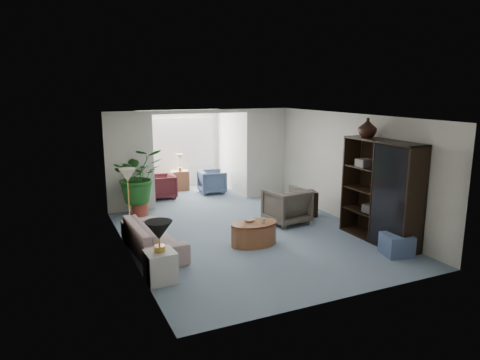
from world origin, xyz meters
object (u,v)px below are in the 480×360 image
table_lamp (159,231)px  wingback_chair (287,206)px  sofa (153,237)px  end_table (160,267)px  ottoman (397,245)px  floor_lamp (128,175)px  sunroom_chair_blue (212,182)px  framed_picture (354,150)px  side_table_dark (305,204)px  coffee_cup (263,221)px  sunroom_table (180,180)px  coffee_table (254,233)px  entertainment_cabinet (381,192)px  cabinet_urn (367,128)px  plant_pot (140,209)px  coffee_bowl (249,220)px  sunroom_chair_maroon (162,186)px

table_lamp → wingback_chair: 3.91m
sofa → end_table: sofa is taller
sofa → ottoman: size_ratio=3.99×
floor_lamp → sunroom_chair_blue: floor_lamp is taller
framed_picture → sofa: bearing=178.3°
side_table_dark → coffee_cup: bearing=-144.0°
wingback_chair → ottoman: wingback_chair is taller
table_lamp → sunroom_table: table_lamp is taller
coffee_table → sunroom_chair_blue: size_ratio=1.27×
framed_picture → ottoman: bearing=-103.1°
sunroom_table → coffee_cup: bearing=-88.8°
coffee_cup → coffee_table: bearing=146.3°
entertainment_cabinet → sunroom_table: entertainment_cabinet is taller
sunroom_table → cabinet_urn: bearing=-66.9°
end_table → plant_pot: 3.91m
table_lamp → coffee_cup: table_lamp is taller
coffee_bowl → sunroom_chair_maroon: bearing=98.8°
ottoman → coffee_bowl: bearing=142.6°
end_table → sunroom_chair_maroon: (1.40, 5.29, 0.08)m
side_table_dark → cabinet_urn: cabinet_urn is taller
coffee_cup → entertainment_cabinet: entertainment_cabinet is taller
end_table → ottoman: 4.34m
framed_picture → coffee_cup: (-2.47, -0.41, -1.20)m
coffee_table → entertainment_cabinet: entertainment_cabinet is taller
framed_picture → side_table_dark: framed_picture is taller
entertainment_cabinet → plant_pot: 5.63m
side_table_dark → entertainment_cabinet: (0.38, -2.11, 0.72)m
side_table_dark → sunroom_chair_maroon: 4.15m
end_table → sunroom_table: 6.41m
sofa → side_table_dark: 4.00m
table_lamp → side_table_dark: table_lamp is taller
table_lamp → sunroom_table: 6.44m
sofa → coffee_cup: (2.06, -0.54, 0.21)m
table_lamp → sunroom_chair_blue: (2.90, 5.29, -0.52)m
wingback_chair → sunroom_table: size_ratio=1.48×
table_lamp → ottoman: bearing=-9.2°
ottoman → sunroom_table: bearing=107.6°
table_lamp → coffee_cup: bearing=19.6°
end_table → sunroom_chair_blue: sunroom_chair_blue is taller
floor_lamp → sunroom_chair_maroon: floor_lamp is taller
sunroom_chair_blue → sunroom_chair_maroon: (-1.50, -0.00, -0.00)m
framed_picture → coffee_table: framed_picture is taller
coffee_bowl → coffee_cup: (0.20, -0.20, 0.03)m
sofa → cabinet_urn: bearing=-103.8°
sofa → plant_pot: size_ratio=4.91×
coffee_bowl → sunroom_chair_blue: bearing=78.9°
floor_lamp → table_lamp: bearing=-90.5°
ottoman → floor_lamp: bearing=141.3°
end_table → sunroom_table: bearing=70.4°
sofa → wingback_chair: size_ratio=2.21×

